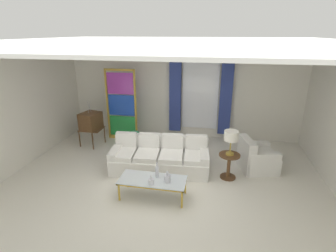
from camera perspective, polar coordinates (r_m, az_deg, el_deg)
name	(u,v)px	position (r m, az deg, el deg)	size (l,w,h in m)	color
ground_plane	(163,183)	(6.04, -1.11, -12.34)	(16.00, 16.00, 0.00)	silver
wall_rear	(183,90)	(8.31, 3.31, 7.88)	(8.00, 0.12, 3.00)	white
wall_left	(26,104)	(7.54, -28.51, 4.25)	(0.12, 7.00, 3.00)	white
ceiling_slab	(170,41)	(5.90, 0.41, 17.92)	(8.00, 7.60, 0.04)	white
curtained_window	(201,84)	(8.04, 7.12, 9.11)	(2.00, 0.17, 2.70)	white
couch_white_long	(160,157)	(6.49, -1.71, -6.82)	(2.41, 1.12, 0.86)	white
coffee_table	(153,181)	(5.42, -3.35, -11.82)	(1.35, 0.58, 0.41)	silver
bottle_blue_decanter	(157,171)	(5.41, -2.41, -9.76)	(0.07, 0.07, 0.34)	silver
bottle_crystal_tall	(167,178)	(5.27, -0.15, -11.26)	(0.12, 0.12, 0.24)	silver
bottle_amber_squat	(151,181)	(5.22, -3.67, -11.86)	(0.11, 0.11, 0.20)	silver
vintage_tv	(91,122)	(8.02, -16.45, 0.92)	(0.63, 0.69, 1.35)	brown
armchair_white	(256,158)	(6.82, 18.54, -6.70)	(0.99, 0.98, 0.80)	white
stained_glass_divider	(121,107)	(8.16, -10.08, 4.17)	(0.95, 0.05, 2.20)	gold
peacock_figurine	(134,138)	(7.88, -7.44, -2.69)	(0.44, 0.60, 0.50)	beige
round_side_table	(229,164)	(6.24, 13.08, -8.03)	(0.48, 0.48, 0.59)	brown
table_lamp_brass	(231,137)	(5.96, 13.58, -2.29)	(0.32, 0.32, 0.57)	#B29338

